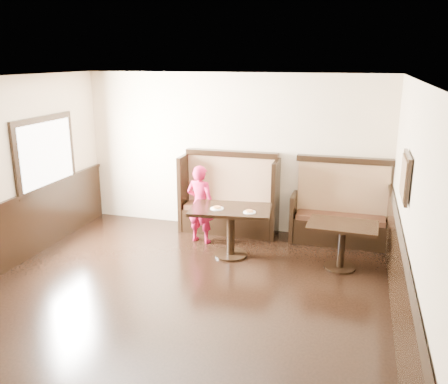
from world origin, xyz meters
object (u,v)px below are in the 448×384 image
at_px(table_neighbor, 342,235).
at_px(booth_neighbor, 341,215).
at_px(booth_main, 230,203).
at_px(child, 200,204).
at_px(table_main, 231,219).

bearing_deg(table_neighbor, booth_neighbor, 96.55).
height_order(booth_main, booth_neighbor, same).
distance_m(booth_neighbor, child, 2.38).
bearing_deg(table_neighbor, booth_main, 154.48).
height_order(booth_neighbor, child, booth_neighbor).
bearing_deg(table_neighbor, child, 172.38).
bearing_deg(table_main, booth_neighbor, 27.04).
xyz_separation_m(booth_main, booth_neighbor, (1.95, -0.00, -0.05)).
distance_m(table_main, child, 0.78).
distance_m(booth_neighbor, table_neighbor, 1.09).
bearing_deg(child, booth_neighbor, -154.21).
bearing_deg(booth_main, table_neighbor, -28.41).
xyz_separation_m(booth_main, table_neighbor, (2.02, -1.09, -0.00)).
relative_size(table_main, child, 0.99).
height_order(booth_neighbor, table_neighbor, booth_neighbor).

